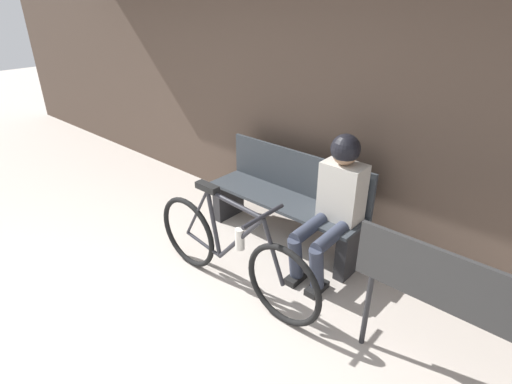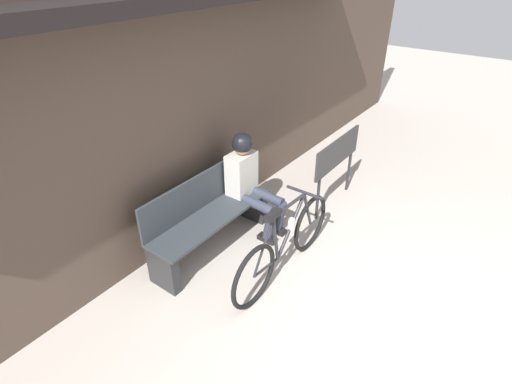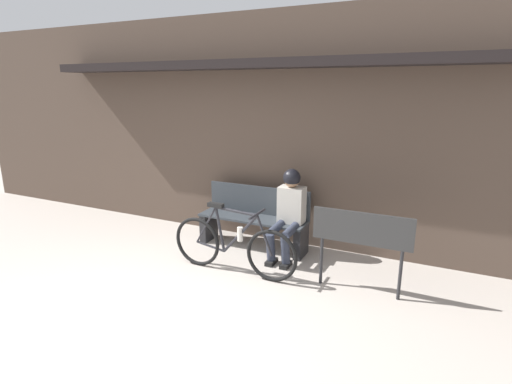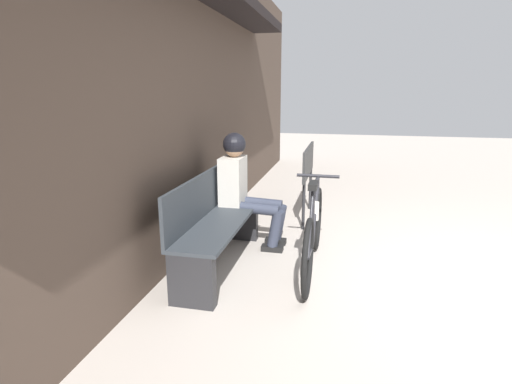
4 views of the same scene
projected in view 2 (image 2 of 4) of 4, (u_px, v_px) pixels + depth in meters
The scene contains 6 objects.
ground_plane at pixel (420, 368), 3.16m from camera, with size 24.00×24.00×0.00m, color #ADA399.
storefront_wall at pixel (156, 98), 3.70m from camera, with size 12.00×0.56×3.20m.
park_bench_near at pixel (209, 218), 4.26m from camera, with size 1.54×0.42×0.85m.
bicycle at pixel (285, 245), 3.93m from camera, with size 1.65×0.40×0.86m.
person_seated at pixel (249, 177), 4.43m from camera, with size 0.34×0.66×1.18m.
signboard at pixel (337, 156), 4.87m from camera, with size 1.07×0.04×0.92m.
Camera 2 is at (-2.36, -0.12, 2.84)m, focal length 28.00 mm.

